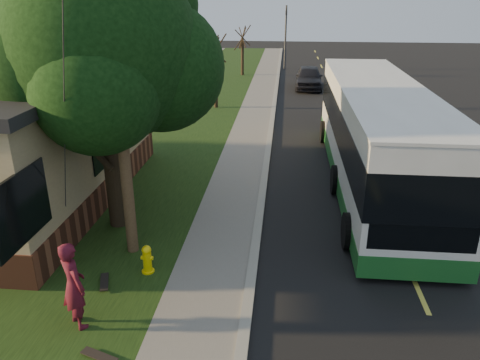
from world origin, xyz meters
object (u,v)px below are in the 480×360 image
object	(u,v)px
utility_pole	(117,82)
leafy_tree	(104,50)
skateboard_spare	(99,356)
bare_tree_near	(215,73)
bare_tree_far	(242,51)
skateboard_main	(104,282)
dumpster	(77,154)
fire_hydrant	(147,259)
skateboarder	(74,285)
distant_car	(309,77)
transit_bus	(376,133)
traffic_signal	(286,33)

from	to	relation	value
utility_pole	leafy_tree	distance (m)	1.94
skateboard_spare	utility_pole	bearing A→B (deg)	98.59
skateboard_spare	leafy_tree	bearing A→B (deg)	104.55
utility_pole	bare_tree_near	world-z (taller)	utility_pole
leafy_tree	bare_tree_far	size ratio (longest dim) A/B	1.94
utility_pole	skateboard_main	bearing A→B (deg)	-96.89
bare_tree_near	dumpster	xyz separation A→B (m)	(-3.82, -11.23, -1.42)
fire_hydrant	bare_tree_near	bearing A→B (deg)	92.86
skateboard_spare	bare_tree_far	bearing A→B (deg)	90.52
bare_tree_near	skateboarder	bearing A→B (deg)	-89.99
fire_hydrant	skateboarder	xyz separation A→B (m)	(-0.90, -2.09, 0.61)
bare_tree_far	skateboarder	bearing A→B (deg)	-90.88
bare_tree_far	distant_car	xyz separation A→B (m)	(5.33, -5.08, -1.20)
utility_pole	bare_tree_far	xyz separation A→B (m)	(0.31, 29.01, -2.63)
fire_hydrant	bare_tree_far	bearing A→B (deg)	90.76
transit_bus	skateboard_main	xyz separation A→B (m)	(-7.44, -7.34, -1.81)
traffic_signal	distant_car	distance (m)	9.56
bare_tree_near	traffic_signal	xyz separation A→B (m)	(4.00, 16.00, 1.01)
utility_pole	distant_car	xyz separation A→B (m)	(5.64, 23.93, -3.83)
bare_tree_near	bare_tree_far	distance (m)	12.01
leafy_tree	skateboard_spare	world-z (taller)	leafy_tree
fire_hydrant	skateboard_spare	size ratio (longest dim) A/B	0.92
bare_tree_near	bare_tree_far	bearing A→B (deg)	87.61
bare_tree_far	dumpster	distance (m)	23.66
utility_pole	leafy_tree	size ratio (longest dim) A/B	1.16
bare_tree_near	traffic_signal	bearing A→B (deg)	75.96
bare_tree_near	bare_tree_far	size ratio (longest dim) A/B	1.07
skateboarder	leafy_tree	bearing A→B (deg)	-40.13
distant_car	fire_hydrant	bearing A→B (deg)	-99.70
fire_hydrant	skateboard_main	bearing A→B (deg)	-145.34
bare_tree_far	skateboard_spare	bearing A→B (deg)	-89.48
skateboarder	distant_car	bearing A→B (deg)	-60.43
bare_tree_near	skateboarder	distance (m)	20.12
utility_pole	traffic_signal	xyz separation A→B (m)	(3.81, 33.01, -1.47)
bare_tree_far	skateboard_spare	distance (m)	33.08
skateboard_main	distant_car	world-z (taller)	distant_car
distant_car	traffic_signal	bearing A→B (deg)	102.92
utility_pole	skateboard_main	size ratio (longest dim) A/B	11.65
bare_tree_near	skateboard_spare	bearing A→B (deg)	-87.82
leafy_tree	skateboarder	world-z (taller)	leafy_tree
bare_tree_near	transit_bus	xyz separation A→B (m)	(7.44, -11.28, -0.22)
traffic_signal	dumpster	size ratio (longest dim) A/B	2.99
skateboard_main	leafy_tree	bearing A→B (deg)	101.58
transit_bus	skateboard_main	distance (m)	10.60
skateboard_main	traffic_signal	bearing A→B (deg)	83.41
transit_bus	dumpster	world-z (taller)	transit_bus
dumpster	distant_car	world-z (taller)	distant_car
skateboard_spare	distant_car	world-z (taller)	distant_car
fire_hydrant	dumpster	distance (m)	8.26
utility_pole	skateboard_spare	world-z (taller)	utility_pole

